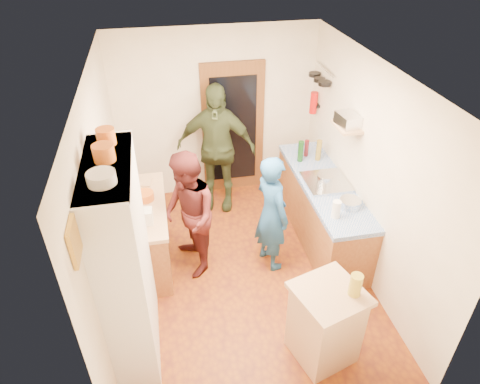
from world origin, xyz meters
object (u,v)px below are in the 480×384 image
object	(u,v)px
hutch_body	(125,265)
person_hob	(275,214)
island_base	(325,325)
person_left	(190,214)
right_counter_base	(321,211)
person_back	(217,149)

from	to	relation	value
hutch_body	person_hob	distance (m)	1.96
island_base	person_left	bearing A→B (deg)	126.32
person_left	right_counter_base	bearing A→B (deg)	87.86
right_counter_base	island_base	bearing A→B (deg)	-109.07
hutch_body	island_base	world-z (taller)	hutch_body
person_hob	right_counter_base	bearing A→B (deg)	-81.36
island_base	right_counter_base	bearing A→B (deg)	70.93
person_back	right_counter_base	bearing A→B (deg)	-22.25
person_hob	person_back	xyz separation A→B (m)	(-0.49, 1.44, 0.19)
right_counter_base	person_left	xyz separation A→B (m)	(-1.81, -0.25, 0.41)
hutch_body	person_left	xyz separation A→B (m)	(0.69, 1.05, -0.27)
island_base	person_hob	bearing A→B (deg)	95.77
right_counter_base	hutch_body	bearing A→B (deg)	-152.53
hutch_body	person_hob	bearing A→B (deg)	27.56
hutch_body	person_back	bearing A→B (deg)	62.23
right_counter_base	person_back	world-z (taller)	person_back
island_base	person_left	size ratio (longest dim) A/B	0.52
island_base	person_left	distance (m)	2.02
island_base	person_back	distance (m)	2.99
right_counter_base	person_left	world-z (taller)	person_left
person_left	island_base	bearing A→B (deg)	26.33
person_hob	person_left	world-z (taller)	person_left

